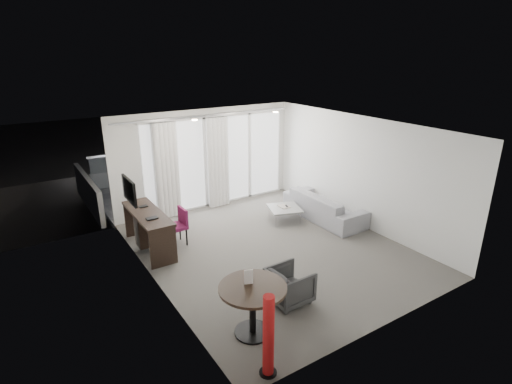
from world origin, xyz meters
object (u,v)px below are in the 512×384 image
round_table (253,310)px  red_lamp (268,336)px  tub_armchair (290,285)px  coffee_table (284,214)px  desk_chair (176,227)px  rattan_chair_a (214,169)px  rattan_chair_b (240,161)px  sofa (324,206)px  desk (149,231)px

round_table → red_lamp: (-0.26, -0.78, 0.19)m
tub_armchair → coffee_table: (1.94, 2.76, -0.13)m
desk_chair → red_lamp: 4.13m
rattan_chair_a → rattan_chair_b: 1.25m
tub_armchair → red_lamp: bearing=132.3°
tub_armchair → sofa: 3.68m
coffee_table → desk: bearing=174.5°
coffee_table → rattan_chair_b: bearing=74.2°
desk → rattan_chair_b: (4.45, 3.77, 0.01)m
desk → rattan_chair_a: rattan_chair_a is taller
desk_chair → red_lamp: size_ratio=0.69×
rattan_chair_a → rattan_chair_b: rattan_chair_b is taller
desk → rattan_chair_a: (3.26, 3.40, 0.01)m
desk_chair → coffee_table: (2.74, -0.21, -0.24)m
round_table → tub_armchair: bearing=20.2°
desk → red_lamp: bearing=-88.0°
desk → sofa: (4.20, -0.74, -0.09)m
desk_chair → rattan_chair_b: size_ratio=0.95×
round_table → desk_chair: bearing=87.5°
desk → desk_chair: (0.55, -0.10, -0.01)m
round_table → red_lamp: 0.84m
desk_chair → round_table: bearing=-94.7°
rattan_chair_a → round_table: bearing=-94.6°
round_table → rattan_chair_a: bearing=67.3°
coffee_table → rattan_chair_a: 3.72m
round_table → coffee_table: (2.89, 3.11, -0.23)m
desk_chair → sofa: (3.65, -0.64, -0.08)m
coffee_table → rattan_chair_a: rattan_chair_a is taller
red_lamp → rattan_chair_b: bearing=61.7°
desk_chair → rattan_chair_a: rattan_chair_a is taller
round_table → rattan_chair_b: size_ratio=1.16×
round_table → red_lamp: size_ratio=0.84×
desk → desk_chair: 0.56m
desk → round_table: 3.45m
round_table → rattan_chair_a: rattan_chair_a is taller
red_lamp → sofa: size_ratio=0.52×
tub_armchair → rattan_chair_a: 6.75m
tub_armchair → rattan_chair_b: rattan_chair_b is taller
sofa → desk_chair: bearing=80.1°
desk_chair → coffee_table: bearing=-6.7°
desk → desk_chair: bearing=-10.5°
desk_chair → round_table: size_ratio=0.82×
coffee_table → rattan_chair_a: bearing=90.6°
red_lamp → rattan_chair_a: red_lamp is taller
red_lamp → tub_armchair: size_ratio=1.78×
tub_armchair → round_table: bearing=109.4°
round_table → tub_armchair: (0.95, 0.35, -0.10)m
desk → round_table: desk is taller
desk_chair → tub_armchair: bearing=-77.1°
desk → rattan_chair_a: size_ratio=2.09×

